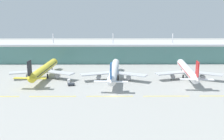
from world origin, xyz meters
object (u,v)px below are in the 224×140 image
object	(u,v)px
baggage_cart	(69,81)
airliner_middle	(114,71)
pushback_tug	(71,84)
airliner_far	(188,71)
airliner_near	(44,70)

from	to	relation	value
baggage_cart	airliner_middle	bearing A→B (deg)	13.46
airliner_middle	baggage_cart	distance (m)	33.02
pushback_tug	baggage_cart	size ratio (longest dim) A/B	1.32
airliner_far	pushback_tug	bearing A→B (deg)	-168.39
airliner_near	airliner_middle	xyz separation A→B (m)	(52.16, -5.20, 0.01)
airliner_far	baggage_cart	world-z (taller)	airliner_far
airliner_near	pushback_tug	bearing A→B (deg)	-41.58
airliner_near	airliner_middle	size ratio (longest dim) A/B	0.92
airliner_far	airliner_middle	bearing A→B (deg)	-178.06
airliner_far	baggage_cart	xyz separation A→B (m)	(-85.91, -9.43, -5.19)
airliner_near	baggage_cart	size ratio (longest dim) A/B	17.61
airliner_far	pushback_tug	size ratio (longest dim) A/B	13.41
airliner_near	airliner_far	distance (m)	106.41
airliner_middle	pushback_tug	size ratio (longest dim) A/B	14.59
airliner_near	airliner_middle	bearing A→B (deg)	-5.70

